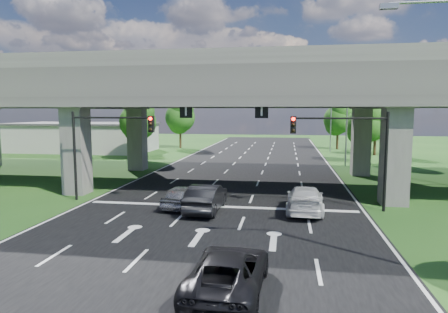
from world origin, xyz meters
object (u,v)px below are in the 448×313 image
(signal_left, at_px, (104,139))
(car_dark, at_px, (206,198))
(streetlight_beyond, at_px, (328,112))
(car_white, at_px, (305,199))
(car_silver, at_px, (182,196))
(car_trailing, at_px, (228,272))
(streetlight_far, at_px, (343,113))
(signal_right, at_px, (349,142))

(signal_left, height_order, car_dark, signal_left)
(streetlight_beyond, distance_m, car_white, 37.66)
(signal_left, xyz_separation_m, streetlight_beyond, (17.92, 36.06, 1.66))
(signal_left, height_order, car_silver, signal_left)
(car_white, xyz_separation_m, car_trailing, (-2.97, -11.24, -0.05))
(streetlight_far, xyz_separation_m, car_silver, (-12.39, -21.00, -5.12))
(signal_right, bearing_deg, signal_left, 180.00)
(streetlight_far, height_order, car_dark, streetlight_far)
(signal_right, height_order, streetlight_far, streetlight_far)
(streetlight_far, xyz_separation_m, car_dark, (-10.69, -21.75, -5.00))
(signal_right, distance_m, signal_left, 15.65)
(streetlight_far, height_order, car_trailing, streetlight_far)
(streetlight_far, bearing_deg, car_dark, -116.18)
(signal_right, distance_m, car_white, 4.35)
(signal_right, xyz_separation_m, car_white, (-2.56, -0.94, -3.39))
(car_dark, bearing_deg, signal_right, -167.39)
(streetlight_far, bearing_deg, car_silver, -120.55)
(car_silver, xyz_separation_m, car_dark, (1.70, -0.75, 0.12))
(signal_left, bearing_deg, car_trailing, -50.29)
(signal_right, distance_m, car_silver, 10.74)
(car_dark, bearing_deg, car_trailing, 106.65)
(car_trailing, bearing_deg, car_dark, -72.56)
(signal_left, distance_m, car_trailing, 16.21)
(signal_left, xyz_separation_m, car_white, (13.09, -0.94, -3.39))
(car_dark, bearing_deg, signal_left, -11.89)
(car_silver, xyz_separation_m, car_white, (7.56, 0.00, 0.07))
(streetlight_beyond, height_order, car_white, streetlight_beyond)
(signal_left, distance_m, streetlight_far, 26.95)
(signal_left, relative_size, car_trailing, 1.17)
(car_white, bearing_deg, signal_left, -1.87)
(signal_left, xyz_separation_m, car_trailing, (10.12, -12.19, -3.44))
(streetlight_beyond, relative_size, car_trailing, 1.95)
(streetlight_beyond, bearing_deg, signal_left, -116.43)
(signal_left, relative_size, streetlight_beyond, 0.60)
(streetlight_far, distance_m, car_silver, 24.92)
(car_trailing, bearing_deg, car_white, -102.75)
(car_trailing, bearing_deg, signal_right, -112.36)
(streetlight_far, bearing_deg, car_trailing, -103.60)
(car_dark, distance_m, car_white, 5.91)
(car_dark, xyz_separation_m, car_trailing, (2.89, -10.50, -0.11))
(streetlight_beyond, distance_m, car_trailing, 49.14)
(car_dark, bearing_deg, streetlight_far, -114.92)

